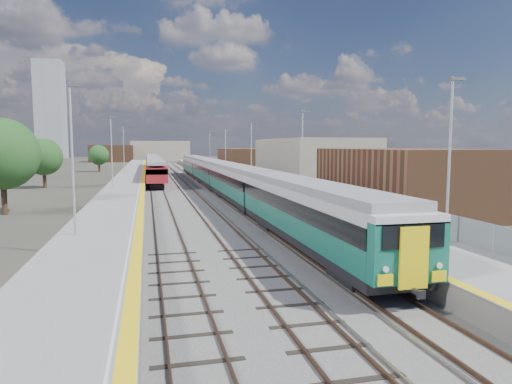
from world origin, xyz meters
name	(u,v)px	position (x,y,z in m)	size (l,w,h in m)	color
ground	(195,183)	(0.00, 50.00, 0.00)	(320.00, 320.00, 0.00)	#47443A
ballast_bed	(178,182)	(-2.25, 52.50, 0.03)	(10.50, 155.00, 0.06)	#565451
tracks	(181,181)	(-1.65, 54.18, 0.11)	(8.96, 160.00, 0.17)	#4C3323
platform_right	(228,178)	(5.28, 52.49, 0.54)	(4.70, 155.00, 8.52)	slate
platform_left	(130,180)	(-9.05, 52.49, 0.52)	(4.30, 155.00, 8.52)	slate
buildings	(109,129)	(-18.12, 138.60, 10.70)	(72.00, 185.50, 40.00)	brown
green_train	(221,175)	(1.50, 34.91, 2.13)	(2.74, 76.47, 3.02)	black
red_train	(154,166)	(-5.50, 65.95, 1.97)	(2.64, 53.53, 3.33)	black
tree_a	(2,154)	(-17.72, 23.60, 4.83)	(5.65, 5.65, 7.66)	#382619
tree_b	(44,157)	(-19.49, 47.16, 4.01)	(4.70, 4.70, 6.37)	#382619
tree_c	(99,155)	(-16.30, 83.46, 3.50)	(4.11, 4.11, 5.57)	#382619
tree_d	(309,152)	(20.40, 58.26, 4.37)	(5.12, 5.12, 6.94)	#382619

